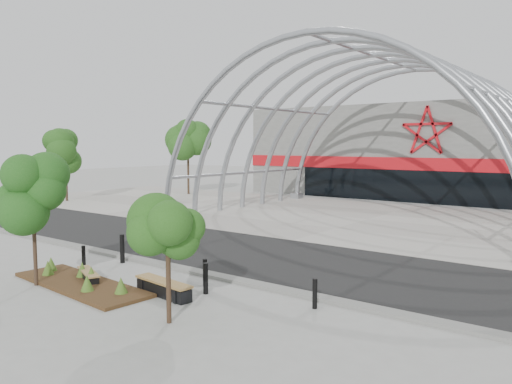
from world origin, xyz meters
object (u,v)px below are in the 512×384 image
(bench_1, at_px, (164,288))
(bollard_2, at_px, (205,272))
(street_tree_1, at_px, (167,220))
(street_tree_0, at_px, (33,199))
(bench_0, at_px, (88,276))

(bench_1, relative_size, bollard_2, 2.62)
(bench_1, bearing_deg, street_tree_1, -39.01)
(street_tree_0, xyz_separation_m, bollard_2, (4.49, 3.32, -2.42))
(street_tree_0, height_order, street_tree_1, street_tree_0)
(street_tree_1, relative_size, bench_0, 2.11)
(bench_0, height_order, bench_1, bench_1)
(bench_0, bearing_deg, street_tree_1, -11.79)
(street_tree_0, xyz_separation_m, bench_0, (0.99, 1.30, -2.68))
(bench_1, bearing_deg, street_tree_0, -157.60)
(street_tree_1, xyz_separation_m, bench_0, (-5.09, 1.06, -2.52))
(bench_0, xyz_separation_m, bench_1, (3.24, 0.44, 0.06))
(street_tree_1, height_order, bench_1, street_tree_1)
(street_tree_0, height_order, bench_1, street_tree_0)
(street_tree_0, bearing_deg, bollard_2, 36.49)
(bench_1, height_order, bollard_2, bollard_2)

